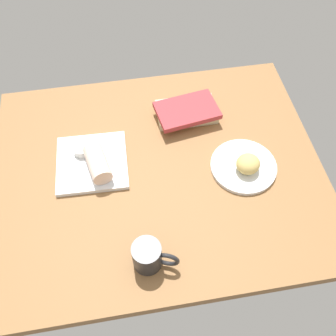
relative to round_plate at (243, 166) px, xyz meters
The scene contains 8 objects.
dining_table 28.65cm from the round_plate, ahead, with size 110.00×90.00×4.00cm, color olive.
round_plate is the anchor object (origin of this frame).
scone_pastry 3.97cm from the round_plate, 107.31° to the left, with size 7.99×7.63×5.76cm, color tan.
square_plate 51.10cm from the round_plate, 11.15° to the right, with size 23.46×23.46×1.60cm, color white.
sauce_cup 54.95cm from the round_plate, 15.11° to the right, with size 5.70×5.70×2.57cm.
breakfast_wrap 48.43cm from the round_plate, ahead, with size 6.46×6.46×13.10cm, color beige.
book_stack 29.71cm from the round_plate, 60.83° to the right, with size 23.78×17.29×5.30cm.
coffee_mug 45.50cm from the round_plate, 37.71° to the left, with size 13.01×8.30×9.64cm.
Camera 1 is at (8.87, 71.88, 110.05)cm, focal length 40.80 mm.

